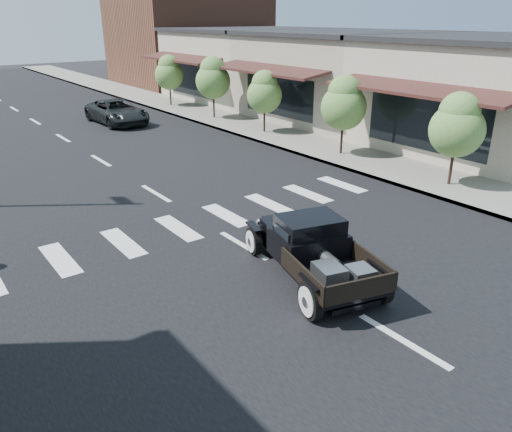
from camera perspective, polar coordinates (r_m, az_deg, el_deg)
ground at (r=11.36m, az=4.42°, el=-6.94°), size 120.00×120.00×0.00m
road at (r=24.03m, az=-19.81°, el=7.49°), size 14.00×80.00×0.02m
road_markings at (r=19.44m, az=-15.24°, el=4.79°), size 12.00×60.00×0.06m
sidewalk_right at (r=27.59m, az=-2.64°, el=10.62°), size 3.00×80.00×0.15m
storefront_near at (r=24.67m, az=25.90°, el=12.29°), size 10.00×9.00×4.50m
storefront_mid at (r=29.93m, az=10.31°, el=15.40°), size 10.00×9.00×4.50m
storefront_far at (r=36.67m, az=-0.33°, el=16.88°), size 10.00×9.00×4.50m
far_building_right at (r=45.26m, az=-7.75°, el=19.24°), size 11.00×10.00×7.00m
small_tree_a at (r=17.87m, az=21.80°, el=7.97°), size 1.78×1.78×2.97m
small_tree_b at (r=20.91m, az=9.91°, el=11.14°), size 1.83×1.83×3.05m
small_tree_c at (r=24.78m, az=0.97°, el=12.85°), size 1.70×1.70×2.84m
small_tree_d at (r=28.54m, az=-4.90°, el=14.33°), size 1.91×1.91×3.18m
small_tree_e at (r=33.05m, az=-9.85°, el=14.95°), size 1.78×1.78×2.97m
hotrod_pickup at (r=11.04m, az=6.52°, el=-3.75°), size 2.91×4.48×1.43m
second_car at (r=28.53m, az=-15.61°, el=11.38°), size 2.26×4.65×1.27m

